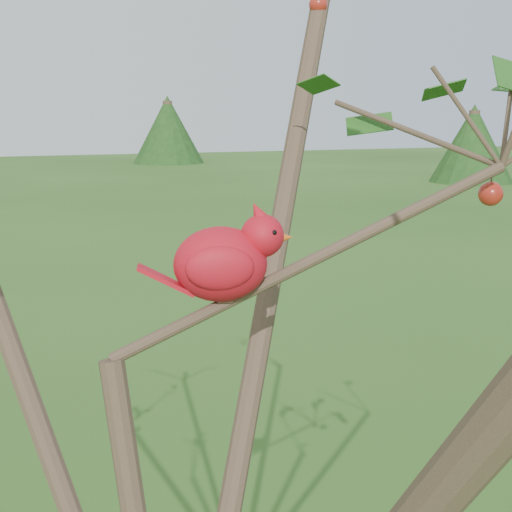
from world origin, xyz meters
The scene contains 2 objects.
crabapple_tree centered at (0.03, -0.02, 2.12)m, with size 2.35×2.05×2.95m.
cardinal centered at (0.11, 0.09, 2.08)m, with size 0.22×0.13×0.15m.
Camera 1 is at (-0.21, -0.83, 2.28)m, focal length 50.00 mm.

